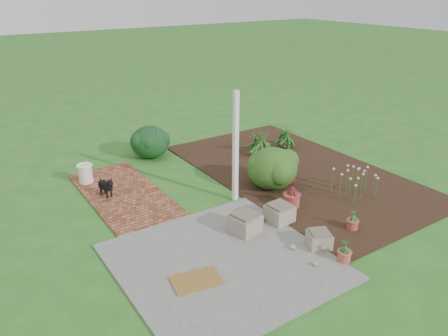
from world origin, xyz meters
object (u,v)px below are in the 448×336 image
stone_trough_near (319,240)px  cream_ceramic_urn (85,174)px  evergreen_shrub (272,167)px  black_dog (106,186)px

stone_trough_near → cream_ceramic_urn: cream_ceramic_urn is taller
cream_ceramic_urn → evergreen_shrub: (3.62, -2.68, 0.27)m
black_dog → cream_ceramic_urn: (-0.16, 1.03, -0.04)m
stone_trough_near → evergreen_shrub: size_ratio=0.34×
black_dog → evergreen_shrub: 3.84m
evergreen_shrub → stone_trough_near: bearing=-110.2°
stone_trough_near → black_dog: black_dog is taller
stone_trough_near → evergreen_shrub: evergreen_shrub is taller
stone_trough_near → evergreen_shrub: (0.92, 2.50, 0.35)m
stone_trough_near → evergreen_shrub: bearing=69.8°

